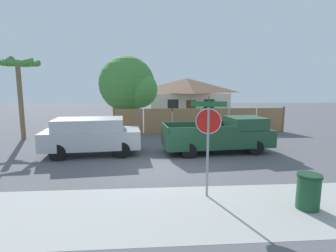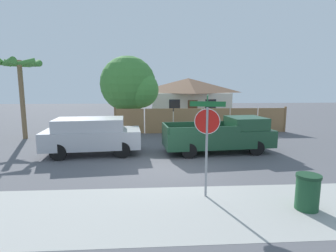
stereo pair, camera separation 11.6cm
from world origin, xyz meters
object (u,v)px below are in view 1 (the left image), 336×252
at_px(stop_sign, 208,128).
at_px(orange_pickup, 221,135).
at_px(palm_tree, 18,70).
at_px(red_suv, 92,135).
at_px(trash_bin, 308,191).
at_px(house, 187,97).
at_px(oak_tree, 129,85).

bearing_deg(stop_sign, orange_pickup, 83.55).
xyz_separation_m(palm_tree, red_suv, (5.12, -4.17, -3.27)).
bearing_deg(trash_bin, red_suv, 138.60).
relative_size(house, stop_sign, 2.65).
bearing_deg(red_suv, oak_tree, 73.06).
distance_m(orange_pickup, trash_bin, 6.28).
bearing_deg(house, red_suv, -114.77).
relative_size(house, red_suv, 1.72).
bearing_deg(red_suv, stop_sign, -54.54).
height_order(red_suv, orange_pickup, red_suv).
bearing_deg(oak_tree, palm_tree, -158.21).
bearing_deg(oak_tree, orange_pickup, -53.49).
height_order(oak_tree, trash_bin, oak_tree).
bearing_deg(stop_sign, red_suv, 144.23).
height_order(palm_tree, trash_bin, palm_tree).
bearing_deg(orange_pickup, stop_sign, -115.22).
bearing_deg(house, trash_bin, -88.97).
bearing_deg(red_suv, house, 59.78).
distance_m(palm_tree, red_suv, 7.37).
bearing_deg(orange_pickup, red_suv, 174.76).
distance_m(house, red_suv, 15.96).
height_order(oak_tree, palm_tree, oak_tree).
bearing_deg(stop_sign, trash_bin, -8.53).
distance_m(house, stop_sign, 19.76).
height_order(house, oak_tree, oak_tree).
xyz_separation_m(red_suv, stop_sign, (4.49, -5.19, 1.11)).
bearing_deg(red_suv, palm_tree, 135.38).
xyz_separation_m(orange_pickup, trash_bin, (0.67, -6.23, -0.37)).
bearing_deg(red_suv, orange_pickup, -5.24).
height_order(orange_pickup, trash_bin, orange_pickup).
height_order(house, stop_sign, house).
xyz_separation_m(palm_tree, stop_sign, (9.61, -9.36, -2.16)).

